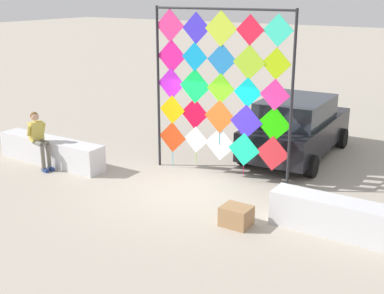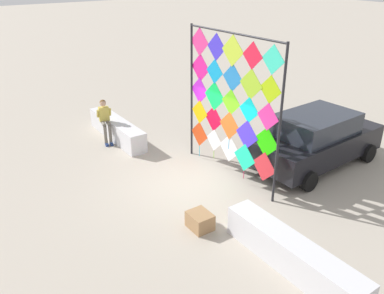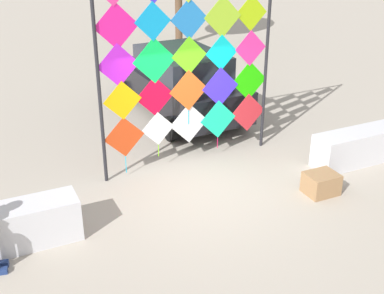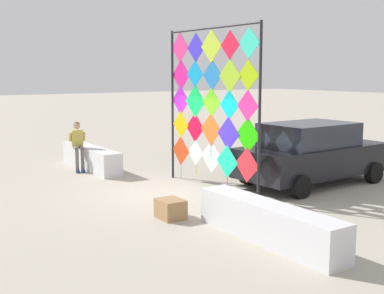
# 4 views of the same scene
# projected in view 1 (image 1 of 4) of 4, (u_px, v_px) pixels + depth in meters

# --- Properties ---
(ground) EXTENTS (120.00, 120.00, 0.00)m
(ground) POSITION_uv_depth(u_px,v_px,m) (183.00, 191.00, 12.54)
(ground) COLOR #ADA393
(plaza_ledge_left) EXTENTS (3.53, 0.62, 0.73)m
(plaza_ledge_left) POSITION_uv_depth(u_px,v_px,m) (51.00, 151.00, 14.42)
(plaza_ledge_left) COLOR silver
(plaza_ledge_left) RESTS_ON ground
(plaza_ledge_right) EXTENTS (3.53, 0.62, 0.73)m
(plaza_ledge_right) POSITION_uv_depth(u_px,v_px,m) (358.00, 222.00, 10.03)
(plaza_ledge_right) COLOR silver
(plaza_ledge_right) RESTS_ON ground
(kite_display_rack) EXTENTS (3.84, 0.17, 4.34)m
(kite_display_rack) POSITION_uv_depth(u_px,v_px,m) (220.00, 86.00, 12.76)
(kite_display_rack) COLOR #232328
(kite_display_rack) RESTS_ON ground
(seated_vendor) EXTENTS (0.73, 0.55, 1.57)m
(seated_vendor) POSITION_uv_depth(u_px,v_px,m) (39.00, 136.00, 13.85)
(seated_vendor) COLOR #666056
(seated_vendor) RESTS_ON ground
(parked_car) EXTENTS (2.30, 4.59, 1.75)m
(parked_car) POSITION_uv_depth(u_px,v_px,m) (296.00, 127.00, 14.91)
(parked_car) COLOR black
(parked_car) RESTS_ON ground
(cardboard_box_large) EXTENTS (0.61, 0.51, 0.42)m
(cardboard_box_large) POSITION_uv_depth(u_px,v_px,m) (236.00, 216.00, 10.65)
(cardboard_box_large) COLOR #9E754C
(cardboard_box_large) RESTS_ON ground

